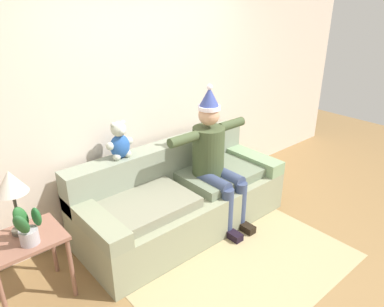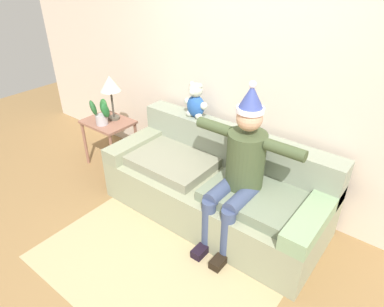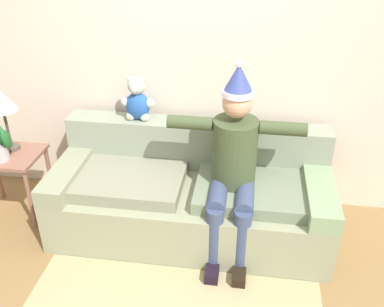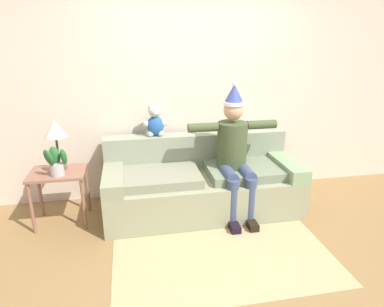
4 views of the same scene
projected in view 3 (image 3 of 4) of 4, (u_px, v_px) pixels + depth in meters
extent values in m
cube|color=beige|center=(201.00, 55.00, 3.55)|extent=(7.00, 0.10, 2.70)
cube|color=gray|center=(191.00, 208.00, 3.59)|extent=(2.24, 0.94, 0.44)
cube|color=gray|center=(197.00, 144.00, 3.69)|extent=(2.24, 0.24, 0.41)
cube|color=gray|center=(71.00, 169.00, 3.57)|extent=(0.22, 0.94, 0.15)
cube|color=gray|center=(319.00, 189.00, 3.32)|extent=(0.22, 0.94, 0.15)
cube|color=gray|center=(128.00, 179.00, 3.48)|extent=(0.89, 0.66, 0.10)
cube|color=slate|center=(253.00, 190.00, 3.35)|extent=(0.89, 0.66, 0.10)
cylinder|color=#3F4D2E|center=(235.00, 152.00, 3.25)|extent=(0.34, 0.34, 0.52)
sphere|color=tan|center=(237.00, 103.00, 3.05)|extent=(0.22, 0.22, 0.22)
cylinder|color=white|center=(238.00, 93.00, 3.01)|extent=(0.23, 0.23, 0.04)
cone|color=#37458E|center=(239.00, 78.00, 2.96)|extent=(0.21, 0.21, 0.20)
sphere|color=white|center=(239.00, 64.00, 2.91)|extent=(0.06, 0.06, 0.06)
cylinder|color=#3A4769|center=(218.00, 194.00, 3.22)|extent=(0.14, 0.40, 0.14)
cylinder|color=#3A4769|center=(214.00, 239.00, 3.18)|extent=(0.13, 0.13, 0.54)
cube|color=black|center=(212.00, 270.00, 3.22)|extent=(0.10, 0.24, 0.08)
cylinder|color=#3A4769|center=(245.00, 196.00, 3.19)|extent=(0.14, 0.40, 0.14)
cylinder|color=#3A4769|center=(241.00, 242.00, 3.15)|extent=(0.13, 0.13, 0.54)
cube|color=black|center=(239.00, 273.00, 3.20)|extent=(0.10, 0.24, 0.08)
cylinder|color=#3F4D2E|center=(190.00, 123.00, 3.18)|extent=(0.34, 0.10, 0.10)
cylinder|color=#3F4D2E|center=(283.00, 129.00, 3.09)|extent=(0.34, 0.10, 0.10)
ellipsoid|color=#2654A4|center=(138.00, 106.00, 3.59)|extent=(0.20, 0.16, 0.24)
sphere|color=beige|center=(136.00, 85.00, 3.50)|extent=(0.15, 0.15, 0.15)
sphere|color=beige|center=(135.00, 89.00, 3.45)|extent=(0.07, 0.07, 0.07)
sphere|color=beige|center=(130.00, 79.00, 3.48)|extent=(0.05, 0.05, 0.05)
sphere|color=beige|center=(142.00, 80.00, 3.47)|extent=(0.05, 0.05, 0.05)
sphere|color=beige|center=(125.00, 102.00, 3.59)|extent=(0.08, 0.08, 0.08)
sphere|color=beige|center=(131.00, 116.00, 3.61)|extent=(0.08, 0.08, 0.08)
sphere|color=beige|center=(150.00, 103.00, 3.56)|extent=(0.08, 0.08, 0.08)
sphere|color=beige|center=(145.00, 117.00, 3.60)|extent=(0.08, 0.08, 0.08)
cube|color=#8C5D4B|center=(6.00, 155.00, 3.63)|extent=(0.58, 0.45, 0.03)
cylinder|color=#8C5D4B|center=(30.00, 200.00, 3.58)|extent=(0.04, 0.04, 0.57)
cylinder|color=#8C5D4B|center=(50.00, 175.00, 3.91)|extent=(0.04, 0.04, 0.57)
cylinder|color=#4E493D|center=(12.00, 147.00, 3.69)|extent=(0.14, 0.14, 0.03)
cylinder|color=#454039|center=(7.00, 128.00, 3.60)|extent=(0.02, 0.02, 0.33)
cone|color=beige|center=(1.00, 100.00, 3.47)|extent=(0.24, 0.24, 0.18)
cylinder|color=#AFA8AE|center=(0.00, 153.00, 3.50)|extent=(0.14, 0.14, 0.12)
ellipsoid|color=#1E5A29|center=(6.00, 139.00, 3.43)|extent=(0.09, 0.15, 0.20)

